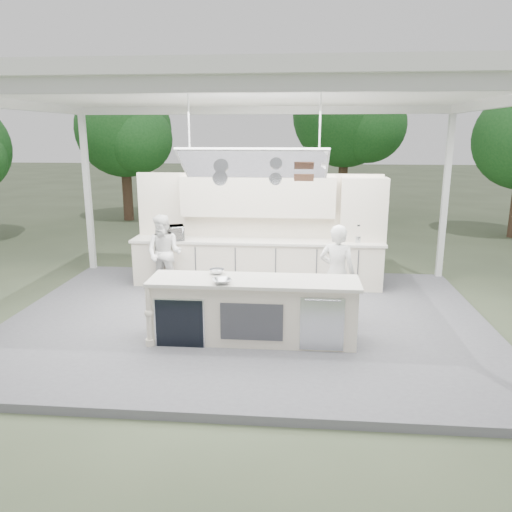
# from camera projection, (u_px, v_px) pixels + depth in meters

# --- Properties ---
(ground) EXTENTS (90.00, 90.00, 0.00)m
(ground) POSITION_uv_depth(u_px,v_px,m) (247.00, 324.00, 8.48)
(ground) COLOR #4F5A3E
(ground) RESTS_ON ground
(stage_deck) EXTENTS (8.00, 6.00, 0.12)m
(stage_deck) POSITION_uv_depth(u_px,v_px,m) (247.00, 321.00, 8.46)
(stage_deck) COLOR #5D5D61
(stage_deck) RESTS_ON ground
(tent) EXTENTS (8.20, 6.20, 3.86)m
(tent) POSITION_uv_depth(u_px,v_px,m) (246.00, 96.00, 7.57)
(tent) COLOR white
(tent) RESTS_ON ground
(demo_island) EXTENTS (3.10, 0.79, 0.95)m
(demo_island) POSITION_uv_depth(u_px,v_px,m) (252.00, 310.00, 7.44)
(demo_island) COLOR silver
(demo_island) RESTS_ON stage_deck
(back_counter) EXTENTS (5.08, 0.72, 0.95)m
(back_counter) POSITION_uv_depth(u_px,v_px,m) (257.00, 262.00, 10.17)
(back_counter) COLOR silver
(back_counter) RESTS_ON stage_deck
(back_wall_unit) EXTENTS (5.05, 0.48, 2.25)m
(back_wall_unit) POSITION_uv_depth(u_px,v_px,m) (280.00, 213.00, 10.10)
(back_wall_unit) COLOR silver
(back_wall_unit) RESTS_ON stage_deck
(tree_cluster) EXTENTS (19.55, 9.40, 5.85)m
(tree_cluster) POSITION_uv_depth(u_px,v_px,m) (272.00, 129.00, 17.15)
(tree_cluster) COLOR #4B3125
(tree_cluster) RESTS_ON ground
(head_chef) EXTENTS (0.68, 0.55, 1.62)m
(head_chef) POSITION_uv_depth(u_px,v_px,m) (337.00, 273.00, 8.16)
(head_chef) COLOR white
(head_chef) RESTS_ON stage_deck
(sous_chef) EXTENTS (0.82, 0.68, 1.52)m
(sous_chef) POSITION_uv_depth(u_px,v_px,m) (164.00, 253.00, 9.71)
(sous_chef) COLOR white
(sous_chef) RESTS_ON stage_deck
(toaster_oven) EXTENTS (0.61, 0.50, 0.29)m
(toaster_oven) POSITION_uv_depth(u_px,v_px,m) (170.00, 233.00, 9.98)
(toaster_oven) COLOR #BABDC1
(toaster_oven) RESTS_ON back_counter
(bowl_large) EXTENTS (0.36, 0.36, 0.07)m
(bowl_large) POSITION_uv_depth(u_px,v_px,m) (222.00, 281.00, 7.12)
(bowl_large) COLOR silver
(bowl_large) RESTS_ON demo_island
(bowl_small) EXTENTS (0.28, 0.28, 0.07)m
(bowl_small) POSITION_uv_depth(u_px,v_px,m) (217.00, 271.00, 7.62)
(bowl_small) COLOR silver
(bowl_small) RESTS_ON demo_island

